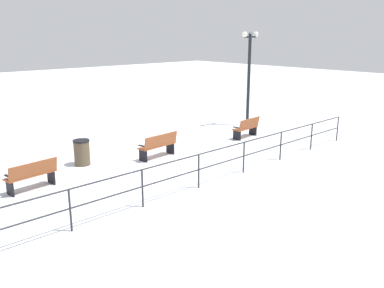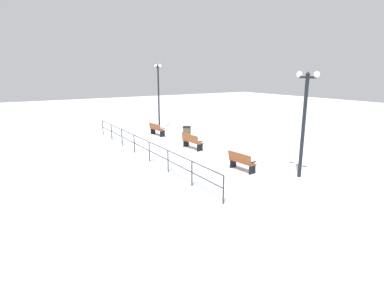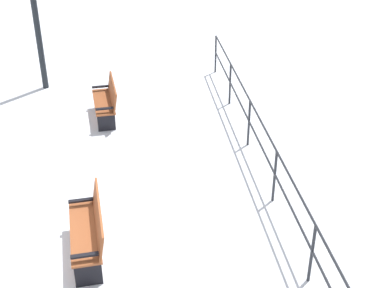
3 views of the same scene
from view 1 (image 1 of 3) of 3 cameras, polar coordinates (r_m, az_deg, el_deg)
name	(u,v)px [view 1 (image 1 of 3)]	position (r m, az deg, el deg)	size (l,w,h in m)	color
ground_plane	(159,158)	(15.55, -4.52, -1.96)	(80.00, 80.00, 0.00)	white
bench_nearest	(247,128)	(18.57, 7.57, 2.27)	(0.62, 1.47, 0.91)	brown
bench_second	(158,145)	(15.46, -4.66, -0.16)	(0.64, 1.63, 0.94)	brown
bench_third	(32,175)	(13.16, -21.27, -3.98)	(0.65, 1.55, 0.90)	brown
lamppost_near	(249,67)	(20.79, 7.90, 10.51)	(0.26, 1.10, 4.62)	black
waterfront_railing	(223,158)	(13.07, 4.24, -1.95)	(0.05, 14.65, 1.07)	#26282D
trash_bin	(82,152)	(15.11, -14.98, -1.12)	(0.58, 0.58, 0.91)	brown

